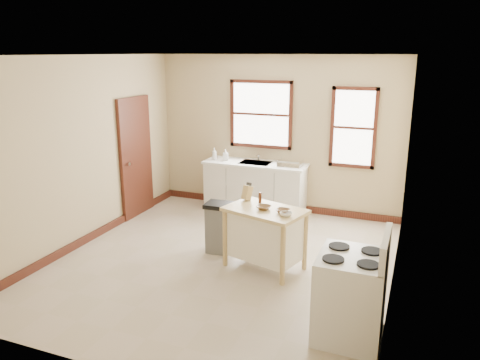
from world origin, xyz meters
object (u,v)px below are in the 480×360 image
Objects in this scene: soap_bottle_a at (214,154)px; trash_bin at (219,227)px; bowl_c at (286,214)px; bowl_a at (264,208)px; dish_rack at (290,164)px; kitchen_island at (265,238)px; soap_bottle_b at (226,155)px; knife_block at (247,193)px; bowl_b at (283,211)px; gas_stove at (351,285)px; pepper_grinder at (260,198)px.

soap_bottle_a is 0.30× the size of trash_bin.
bowl_c is at bearing -58.90° from soap_bottle_a.
bowl_a is at bearing -22.96° from trash_bin.
dish_rack is 0.41× the size of kitchen_island.
bowl_c is at bearing -11.41° from kitchen_island.
soap_bottle_b is 2.64m from kitchen_island.
bowl_a is 0.38m from bowl_c.
kitchen_island is 5.13× the size of knife_block.
bowl_b is at bearing -58.41° from soap_bottle_a.
kitchen_island is 0.44m from bowl_a.
knife_block is 0.69m from bowl_b.
bowl_a is at bearing -74.14° from soap_bottle_b.
gas_stove is at bearing -46.31° from bowl_c.
gas_stove is (2.78, -3.31, -0.44)m from soap_bottle_b.
bowl_a is at bearing 138.41° from gas_stove.
knife_block reaches higher than bowl_c.
bowl_b is at bearing 4.38° from kitchen_island.
soap_bottle_b is at bearing 107.37° from trash_bin.
dish_rack reaches higher than pepper_grinder.
bowl_c is at bearing -23.54° from bowl_a.
bowl_a is 0.25× the size of trash_bin.
knife_block is 1.05× the size of bowl_a.
bowl_c is at bearing -6.44° from knife_block.
soap_bottle_a is 2.41m from pepper_grinder.
soap_bottle_b is at bearing 140.86° from kitchen_island.
soap_bottle_a is 2.13m from trash_bin.
dish_rack is 2.17m from kitchen_island.
bowl_b is at bearing -6.47° from bowl_a.
bowl_c reaches higher than kitchen_island.
gas_stove reaches higher than kitchen_island.
gas_stove reaches higher than knife_block.
soap_bottle_b is 4.35m from gas_stove.
soap_bottle_b is 1.06× the size of bowl_a.
soap_bottle_a is 0.22× the size of kitchen_island.
soap_bottle_b is (0.21, 0.04, -0.01)m from soap_bottle_a.
dish_rack is at bearing 112.40° from knife_block.
gas_stove is at bearing -68.39° from soap_bottle_b.
bowl_c is (0.34, -0.15, 0.00)m from bowl_a.
dish_rack is at bearing -10.44° from soap_bottle_a.
soap_bottle_b is at bearing 128.51° from bowl_b.
soap_bottle_a is 2.25m from knife_block.
soap_bottle_a reaches higher than soap_bottle_b.
soap_bottle_b is 1.15× the size of bowl_b.
bowl_a is 1.08× the size of bowl_b.
gas_stove is (1.46, -1.41, -0.33)m from pepper_grinder.
trash_bin is at bearing -97.08° from dish_rack.
kitchen_island is 0.88× the size of gas_stove.
trash_bin is (-0.54, -1.83, -0.60)m from dish_rack.
soap_bottle_b is 0.27× the size of trash_bin.
gas_stove is at bearing -44.10° from pepper_grinder.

